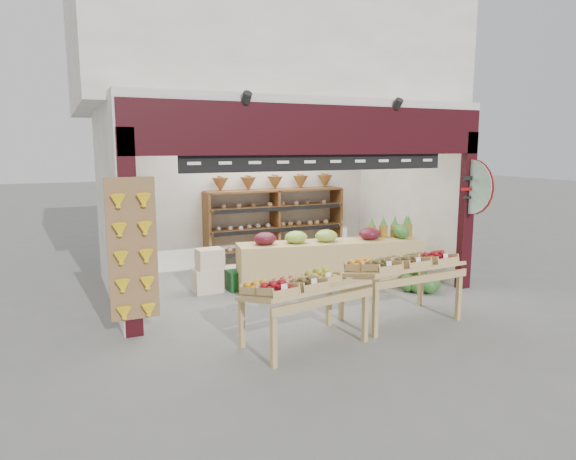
# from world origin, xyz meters

# --- Properties ---
(ground) EXTENTS (60.00, 60.00, 0.00)m
(ground) POSITION_xyz_m (0.00, 0.00, 0.00)
(ground) COLOR slate
(ground) RESTS_ON ground
(shop_structure) EXTENTS (6.36, 5.12, 5.40)m
(shop_structure) POSITION_xyz_m (0.00, 1.61, 3.92)
(shop_structure) COLOR white
(shop_structure) RESTS_ON ground
(banana_board) EXTENTS (0.60, 0.15, 1.80)m
(banana_board) POSITION_xyz_m (-2.73, -1.17, 1.12)
(banana_board) COLOR brown
(banana_board) RESTS_ON ground
(gift_sign) EXTENTS (0.04, 0.93, 0.92)m
(gift_sign) POSITION_xyz_m (2.75, -1.15, 1.75)
(gift_sign) COLOR silver
(gift_sign) RESTS_ON ground
(back_shelving) EXTENTS (2.93, 0.48, 1.82)m
(back_shelving) POSITION_xyz_m (0.51, 1.96, 1.13)
(back_shelving) COLOR brown
(back_shelving) RESTS_ON ground
(refrigerator) EXTENTS (0.85, 0.85, 1.81)m
(refrigerator) POSITION_xyz_m (-2.40, 1.85, 0.90)
(refrigerator) COLOR silver
(refrigerator) RESTS_ON ground
(cardboard_stack) EXTENTS (1.03, 0.74, 0.74)m
(cardboard_stack) POSITION_xyz_m (-1.09, 0.55, 0.27)
(cardboard_stack) COLOR beige
(cardboard_stack) RESTS_ON ground
(mid_counter) EXTENTS (3.28, 1.17, 1.02)m
(mid_counter) POSITION_xyz_m (0.70, -0.06, 0.44)
(mid_counter) COLOR tan
(mid_counter) RESTS_ON ground
(display_table_left) EXTENTS (1.60, 1.07, 0.96)m
(display_table_left) POSITION_xyz_m (-0.98, -2.23, 0.73)
(display_table_left) COLOR tan
(display_table_left) RESTS_ON ground
(display_table_right) EXTENTS (1.62, 0.97, 1.01)m
(display_table_right) POSITION_xyz_m (0.74, -1.98, 0.79)
(display_table_right) COLOR tan
(display_table_right) RESTS_ON ground
(watermelon_pile) EXTENTS (0.66, 0.66, 0.51)m
(watermelon_pile) POSITION_xyz_m (1.94, -0.91, 0.17)
(watermelon_pile) COLOR #20521B
(watermelon_pile) RESTS_ON ground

